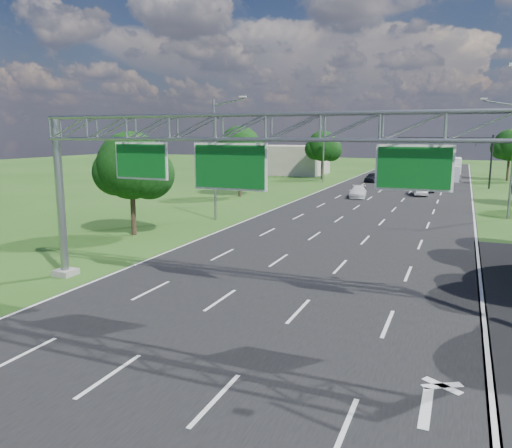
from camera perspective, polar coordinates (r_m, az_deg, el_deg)
The scene contains 17 objects.
ground at distance 38.73m, azimuth 10.68°, elevation -0.61°, with size 220.00×220.00×0.00m, color #244C16.
road at distance 38.73m, azimuth 10.68°, elevation -0.61°, with size 18.00×180.00×0.02m, color black.
sign_gantry at distance 20.62m, azimuth 1.66°, elevation 9.33°, with size 23.50×1.00×9.56m.
traffic_signal at distance 72.29m, azimuth 22.58°, elevation 7.94°, with size 12.21×0.24×7.00m.
streetlight_l_near at distance 41.85m, azimuth -4.51°, elevation 8.04°, with size 2.97×0.22×10.16m.
streetlight_l_far at distance 74.73m, azimuth 7.90°, elevation 9.00°, with size 2.97×0.22×10.16m.
streetlight_r_mid at distance 47.43m, azimuth 27.12°, elevation 7.22°, with size 2.97×0.22×10.16m.
tree_verge_la at distance 36.49m, azimuth -13.93°, elevation 6.13°, with size 5.76×4.80×7.40m.
tree_verge_lb at distance 57.41m, azimuth -1.79°, elevation 8.53°, with size 5.76×4.80×8.06m.
tree_verge_lc at distance 80.03m, azimuth 7.68°, elevation 8.65°, with size 5.76×4.80×7.62m.
tree_verge_re at distance 85.56m, azimuth 27.08°, elevation 7.88°, with size 5.76×4.80×7.84m.
building_left at distance 90.40m, azimuth 3.35°, elevation 7.35°, with size 14.00×10.00×5.00m, color #A19587.
car_queue_a at distance 58.02m, azimuth 11.57°, elevation 3.61°, with size 1.77×4.36×1.26m, color white.
car_queue_b at distance 65.80m, azimuth 18.96°, elevation 3.98°, with size 1.88×4.09×1.14m, color black.
car_queue_c at distance 76.88m, azimuth 13.15°, elevation 5.20°, with size 1.62×4.02×1.37m, color black.
car_queue_d at distance 62.09m, azimuth 18.29°, elevation 3.81°, with size 1.52×4.37×1.44m, color silver.
box_truck at distance 84.16m, azimuth 21.46°, elevation 5.83°, with size 2.79×8.99×3.38m.
Camera 1 is at (7.68, -7.26, 7.27)m, focal length 35.00 mm.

